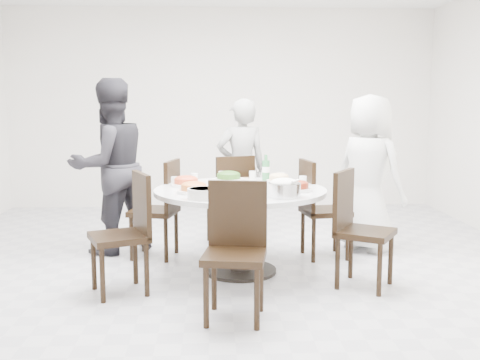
{
  "coord_description": "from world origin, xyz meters",
  "views": [
    {
      "loc": [
        -0.13,
        -5.02,
        1.51
      ],
      "look_at": [
        0.1,
        -0.14,
        0.82
      ],
      "focal_mm": 42.0,
      "sensor_mm": 36.0,
      "label": 1
    }
  ],
  "objects_px": {
    "chair_sw": "(119,234)",
    "diner_middle": "(241,168)",
    "dining_table": "(240,231)",
    "soup_bowl": "(204,193)",
    "chair_se": "(365,230)",
    "diner_right": "(369,173)",
    "rice_bowl": "(284,190)",
    "beverage_bottle": "(266,168)",
    "chair_s": "(234,253)",
    "chair_ne": "(325,209)",
    "diner_left": "(110,167)",
    "chair_n": "(229,199)",
    "chair_nw": "(154,209)"
  },
  "relations": [
    {
      "from": "chair_n",
      "to": "rice_bowl",
      "type": "distance_m",
      "value": 1.57
    },
    {
      "from": "chair_se",
      "to": "diner_right",
      "type": "distance_m",
      "value": 1.23
    },
    {
      "from": "diner_left",
      "to": "soup_bowl",
      "type": "bearing_deg",
      "value": 90.19
    },
    {
      "from": "chair_n",
      "to": "diner_left",
      "type": "relative_size",
      "value": 0.55
    },
    {
      "from": "chair_nw",
      "to": "beverage_bottle",
      "type": "bearing_deg",
      "value": 100.28
    },
    {
      "from": "chair_s",
      "to": "chair_se",
      "type": "bearing_deg",
      "value": 39.8
    },
    {
      "from": "soup_bowl",
      "to": "beverage_bottle",
      "type": "relative_size",
      "value": 1.05
    },
    {
      "from": "rice_bowl",
      "to": "beverage_bottle",
      "type": "distance_m",
      "value": 0.93
    },
    {
      "from": "chair_se",
      "to": "diner_middle",
      "type": "xyz_separation_m",
      "value": [
        -0.91,
        1.8,
        0.29
      ]
    },
    {
      "from": "dining_table",
      "to": "rice_bowl",
      "type": "bearing_deg",
      "value": -53.25
    },
    {
      "from": "chair_ne",
      "to": "rice_bowl",
      "type": "height_order",
      "value": "chair_ne"
    },
    {
      "from": "chair_sw",
      "to": "soup_bowl",
      "type": "xyz_separation_m",
      "value": [
        0.67,
        0.02,
        0.32
      ]
    },
    {
      "from": "chair_se",
      "to": "diner_right",
      "type": "relative_size",
      "value": 0.6
    },
    {
      "from": "dining_table",
      "to": "diner_right",
      "type": "xyz_separation_m",
      "value": [
        1.33,
        0.69,
        0.41
      ]
    },
    {
      "from": "diner_middle",
      "to": "soup_bowl",
      "type": "distance_m",
      "value": 1.88
    },
    {
      "from": "chair_ne",
      "to": "rice_bowl",
      "type": "relative_size",
      "value": 3.6
    },
    {
      "from": "chair_ne",
      "to": "chair_n",
      "type": "bearing_deg",
      "value": 48.94
    },
    {
      "from": "chair_n",
      "to": "soup_bowl",
      "type": "relative_size",
      "value": 3.61
    },
    {
      "from": "chair_n",
      "to": "soup_bowl",
      "type": "distance_m",
      "value": 1.58
    },
    {
      "from": "diner_left",
      "to": "beverage_bottle",
      "type": "height_order",
      "value": "diner_left"
    },
    {
      "from": "dining_table",
      "to": "chair_nw",
      "type": "relative_size",
      "value": 1.58
    },
    {
      "from": "chair_sw",
      "to": "diner_left",
      "type": "bearing_deg",
      "value": 170.25
    },
    {
      "from": "chair_se",
      "to": "beverage_bottle",
      "type": "height_order",
      "value": "beverage_bottle"
    },
    {
      "from": "chair_ne",
      "to": "soup_bowl",
      "type": "height_order",
      "value": "chair_ne"
    },
    {
      "from": "dining_table",
      "to": "diner_middle",
      "type": "height_order",
      "value": "diner_middle"
    },
    {
      "from": "chair_ne",
      "to": "beverage_bottle",
      "type": "bearing_deg",
      "value": 78.55
    },
    {
      "from": "chair_s",
      "to": "diner_left",
      "type": "relative_size",
      "value": 0.55
    },
    {
      "from": "chair_se",
      "to": "diner_middle",
      "type": "relative_size",
      "value": 0.62
    },
    {
      "from": "chair_s",
      "to": "soup_bowl",
      "type": "distance_m",
      "value": 0.72
    },
    {
      "from": "chair_n",
      "to": "chair_se",
      "type": "xyz_separation_m",
      "value": [
        1.06,
        -1.49,
        0.0
      ]
    },
    {
      "from": "chair_n",
      "to": "beverage_bottle",
      "type": "relative_size",
      "value": 3.79
    },
    {
      "from": "chair_ne",
      "to": "chair_n",
      "type": "height_order",
      "value": "same"
    },
    {
      "from": "dining_table",
      "to": "chair_sw",
      "type": "xyz_separation_m",
      "value": [
        -0.98,
        -0.5,
        0.1
      ]
    },
    {
      "from": "chair_ne",
      "to": "diner_middle",
      "type": "distance_m",
      "value": 1.22
    },
    {
      "from": "diner_middle",
      "to": "beverage_bottle",
      "type": "distance_m",
      "value": 0.89
    },
    {
      "from": "dining_table",
      "to": "rice_bowl",
      "type": "relative_size",
      "value": 5.68
    },
    {
      "from": "soup_bowl",
      "to": "chair_s",
      "type": "bearing_deg",
      "value": -70.6
    },
    {
      "from": "diner_right",
      "to": "chair_nw",
      "type": "bearing_deg",
      "value": 55.31
    },
    {
      "from": "dining_table",
      "to": "beverage_bottle",
      "type": "xyz_separation_m",
      "value": [
        0.27,
        0.49,
        0.5
      ]
    },
    {
      "from": "chair_s",
      "to": "soup_bowl",
      "type": "xyz_separation_m",
      "value": [
        -0.21,
        0.61,
        0.32
      ]
    },
    {
      "from": "diner_middle",
      "to": "diner_left",
      "type": "relative_size",
      "value": 0.89
    },
    {
      "from": "chair_n",
      "to": "beverage_bottle",
      "type": "distance_m",
      "value": 0.77
    },
    {
      "from": "chair_sw",
      "to": "diner_middle",
      "type": "height_order",
      "value": "diner_middle"
    },
    {
      "from": "chair_ne",
      "to": "diner_left",
      "type": "bearing_deg",
      "value": 73.92
    },
    {
      "from": "dining_table",
      "to": "soup_bowl",
      "type": "relative_size",
      "value": 5.7
    },
    {
      "from": "diner_middle",
      "to": "chair_s",
      "type": "bearing_deg",
      "value": 74.88
    },
    {
      "from": "beverage_bottle",
      "to": "chair_sw",
      "type": "bearing_deg",
      "value": -141.6
    },
    {
      "from": "chair_nw",
      "to": "diner_middle",
      "type": "height_order",
      "value": "diner_middle"
    },
    {
      "from": "diner_right",
      "to": "rice_bowl",
      "type": "distance_m",
      "value": 1.51
    },
    {
      "from": "chair_n",
      "to": "chair_se",
      "type": "height_order",
      "value": "same"
    }
  ]
}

